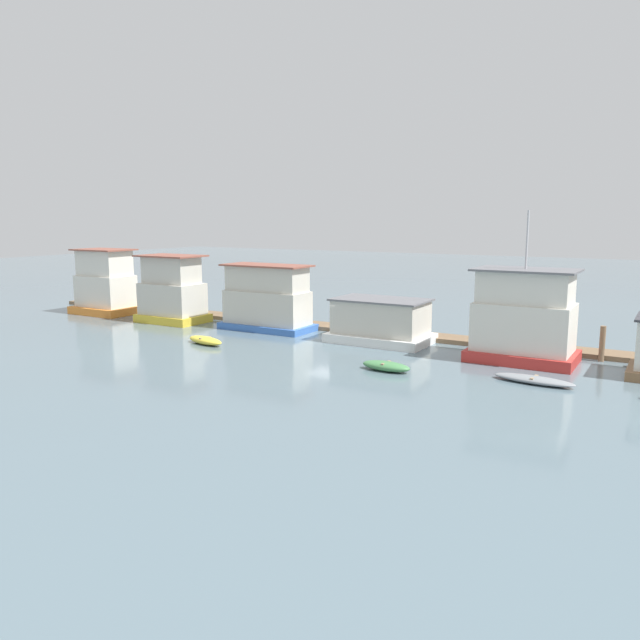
{
  "coord_description": "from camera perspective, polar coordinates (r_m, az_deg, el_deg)",
  "views": [
    {
      "loc": [
        20.98,
        -36.7,
        8.23
      ],
      "look_at": [
        0.0,
        -1.0,
        1.4
      ],
      "focal_mm": 35.0,
      "sensor_mm": 36.0,
      "label": 1
    }
  ],
  "objects": [
    {
      "name": "dinghy_grey",
      "position": [
        33.18,
        18.98,
        -5.19
      ],
      "size": [
        4.14,
        1.5,
        0.37
      ],
      "color": "gray",
      "rests_on": "ground_plane"
    },
    {
      "name": "houseboat_orange",
      "position": [
        56.86,
        -19.02,
        3.09
      ],
      "size": [
        5.41,
        3.9,
        5.56
      ],
      "color": "orange",
      "rests_on": "ground_plane"
    },
    {
      "name": "mooring_post_centre",
      "position": [
        39.44,
        24.39,
        -1.99
      ],
      "size": [
        0.32,
        0.32,
        2.07
      ],
      "primitive_type": "cylinder",
      "color": "brown",
      "rests_on": "ground_plane"
    },
    {
      "name": "dock_walkway",
      "position": [
        45.79,
        2.66,
        -0.81
      ],
      "size": [
        59.6,
        2.1,
        0.3
      ],
      "primitive_type": "cube",
      "color": "brown",
      "rests_on": "ground_plane"
    },
    {
      "name": "mooring_post_far_right",
      "position": [
        44.61,
        1.81,
        -0.48
      ],
      "size": [
        0.25,
        0.25,
        1.21
      ],
      "primitive_type": "cylinder",
      "color": "brown",
      "rests_on": "ground_plane"
    },
    {
      "name": "dinghy_green",
      "position": [
        34.08,
        6.06,
        -4.21
      ],
      "size": [
        2.89,
        1.28,
        0.52
      ],
      "color": "#47844C",
      "rests_on": "ground_plane"
    },
    {
      "name": "houseboat_white",
      "position": [
        41.56,
        5.57,
        -0.16
      ],
      "size": [
        6.58,
        4.16,
        2.92
      ],
      "color": "white",
      "rests_on": "ground_plane"
    },
    {
      "name": "ground_plane",
      "position": [
        43.07,
        0.67,
        -1.65
      ],
      "size": [
        200.0,
        200.0,
        0.0
      ],
      "primitive_type": "plane",
      "color": "slate"
    },
    {
      "name": "dinghy_yellow",
      "position": [
        41.62,
        -10.44,
        -1.84
      ],
      "size": [
        3.34,
        1.7,
        0.5
      ],
      "color": "yellow",
      "rests_on": "ground_plane"
    },
    {
      "name": "houseboat_blue",
      "position": [
        46.1,
        -4.86,
        1.88
      ],
      "size": [
        6.93,
        3.29,
        4.83
      ],
      "color": "#3866B7",
      "rests_on": "ground_plane"
    },
    {
      "name": "houseboat_red",
      "position": [
        37.57,
        18.14,
        0.13
      ],
      "size": [
        5.95,
        3.95,
        8.63
      ],
      "color": "red",
      "rests_on": "ground_plane"
    },
    {
      "name": "houseboat_yellow",
      "position": [
        50.71,
        -13.37,
        2.5
      ],
      "size": [
        5.25,
        3.5,
        5.31
      ],
      "color": "gold",
      "rests_on": "ground_plane"
    }
  ]
}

